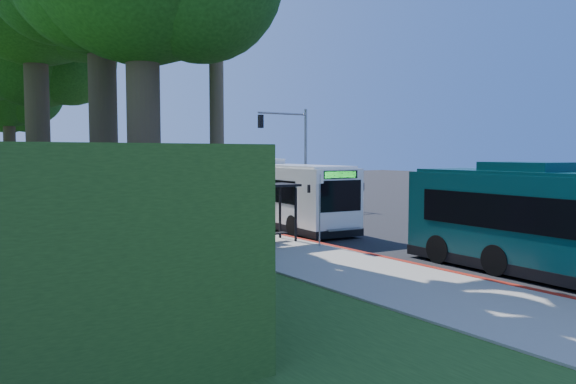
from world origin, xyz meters
TOP-DOWN VIEW (x-y plane):
  - ground at (0.00, 0.00)m, footprint 140.00×140.00m
  - sidewalk at (-7.30, 0.00)m, footprint 4.50×70.00m
  - red_curb at (-5.00, -4.00)m, footprint 0.25×30.00m
  - grass_verge at (-13.00, 5.00)m, footprint 8.00×70.00m
  - bus_shelter at (-7.26, -2.86)m, footprint 3.20×1.51m
  - stop_sign_pole at (-5.40, -5.00)m, footprint 0.35×0.06m
  - traffic_signal_pole at (3.78, 10.00)m, footprint 4.10×0.30m
  - tree_2 at (-11.89, 15.98)m, footprint 8.82×8.40m
  - tree_4 at (-11.40, 31.98)m, footprint 8.40×8.00m
  - tree_5 at (-10.41, 39.99)m, footprint 7.35×7.00m
  - white_bus at (-2.88, 2.10)m, footprint 3.61×12.05m
  - pickup at (1.25, 5.93)m, footprint 2.45×5.07m

SIDE VIEW (x-z plane):
  - ground at x=0.00m, z-range 0.00..0.00m
  - grass_verge at x=-13.00m, z-range 0.00..0.06m
  - sidewalk at x=-7.30m, z-range 0.00..0.12m
  - red_curb at x=-5.00m, z-range 0.00..0.13m
  - pickup at x=1.25m, z-range 0.00..1.39m
  - white_bus at x=-2.88m, z-range -0.04..3.50m
  - bus_shelter at x=-7.26m, z-range 0.53..3.08m
  - stop_sign_pole at x=-5.40m, z-range 0.50..3.67m
  - traffic_signal_pole at x=3.78m, z-range 0.92..7.92m
  - tree_5 at x=-10.41m, z-range 2.53..15.39m
  - tree_4 at x=-11.40m, z-range 2.66..16.80m
  - tree_2 at x=-11.89m, z-range 2.92..18.04m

